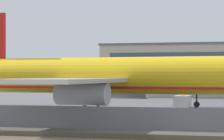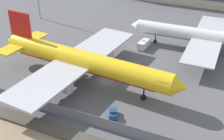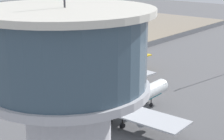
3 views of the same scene
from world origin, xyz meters
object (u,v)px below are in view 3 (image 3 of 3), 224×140
object	(u,v)px
cargo_jet_yellow	(96,63)
ops_van	(141,96)
passenger_jet_white_teal	(121,106)
baggage_tug	(50,80)

from	to	relation	value
cargo_jet_yellow	ops_van	world-z (taller)	cargo_jet_yellow
cargo_jet_yellow	passenger_jet_white_teal	xyz separation A→B (m)	(22.81, 29.17, -0.96)
passenger_jet_white_teal	baggage_tug	world-z (taller)	passenger_jet_white_teal
passenger_jet_white_teal	cargo_jet_yellow	bearing A→B (deg)	-128.03
passenger_jet_white_teal	baggage_tug	distance (m)	40.26
passenger_jet_white_teal	baggage_tug	xyz separation A→B (m)	(-10.49, -38.69, -3.79)
baggage_tug	ops_van	bearing A→B (deg)	99.18
passenger_jet_white_teal	ops_van	size ratio (longest dim) A/B	7.95
baggage_tug	ops_van	world-z (taller)	ops_van
passenger_jet_white_teal	baggage_tug	bearing A→B (deg)	-105.17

